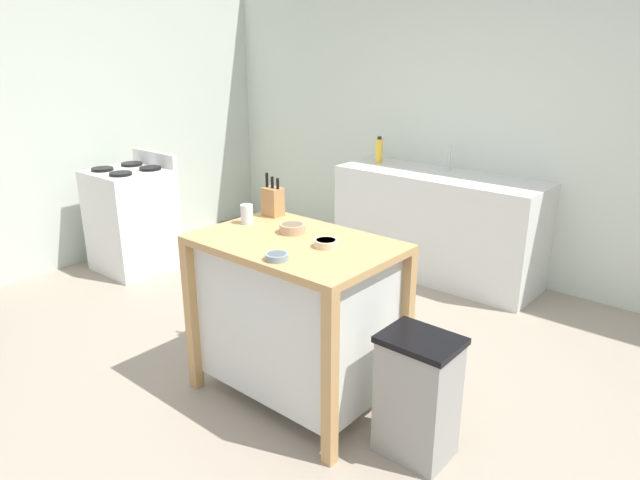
% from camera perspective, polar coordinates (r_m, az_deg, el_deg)
% --- Properties ---
extents(ground_plane, '(6.97, 6.97, 0.00)m').
position_cam_1_polar(ground_plane, '(3.42, -1.45, -14.79)').
color(ground_plane, gray).
rests_on(ground_plane, ground).
extents(wall_back, '(5.97, 0.10, 2.60)m').
position_cam_1_polar(wall_back, '(4.94, 17.64, 11.15)').
color(wall_back, silver).
rests_on(wall_back, ground).
extents(wall_left, '(0.10, 3.00, 2.60)m').
position_cam_1_polar(wall_left, '(5.77, -18.42, 12.09)').
color(wall_left, beige).
rests_on(wall_left, ground).
extents(kitchen_island, '(1.06, 0.70, 0.93)m').
position_cam_1_polar(kitchen_island, '(3.14, -2.38, -7.16)').
color(kitchen_island, tan).
rests_on(kitchen_island, ground).
extents(knife_block, '(0.11, 0.09, 0.25)m').
position_cam_1_polar(knife_block, '(3.40, -4.74, 3.90)').
color(knife_block, '#AD7F4C').
rests_on(knife_block, kitchen_island).
extents(bowl_stoneware_deep, '(0.11, 0.11, 0.03)m').
position_cam_1_polar(bowl_stoneware_deep, '(2.71, -4.33, -1.64)').
color(bowl_stoneware_deep, gray).
rests_on(bowl_stoneware_deep, kitchen_island).
extents(bowl_ceramic_wide, '(0.12, 0.12, 0.04)m').
position_cam_1_polar(bowl_ceramic_wide, '(2.88, 0.59, -0.30)').
color(bowl_ceramic_wide, beige).
rests_on(bowl_ceramic_wide, kitchen_island).
extents(bowl_ceramic_small, '(0.14, 0.14, 0.05)m').
position_cam_1_polar(bowl_ceramic_small, '(3.10, -2.78, 1.20)').
color(bowl_ceramic_small, tan).
rests_on(bowl_ceramic_small, kitchen_island).
extents(drinking_cup, '(0.07, 0.07, 0.11)m').
position_cam_1_polar(drinking_cup, '(3.27, -7.31, 2.58)').
color(drinking_cup, silver).
rests_on(drinking_cup, kitchen_island).
extents(trash_bin, '(0.36, 0.28, 0.63)m').
position_cam_1_polar(trash_bin, '(2.84, 9.69, -15.10)').
color(trash_bin, gray).
rests_on(trash_bin, ground).
extents(sink_counter, '(1.75, 0.60, 0.89)m').
position_cam_1_polar(sink_counter, '(4.94, 11.57, 1.49)').
color(sink_counter, silver).
rests_on(sink_counter, ground).
extents(sink_faucet, '(0.02, 0.02, 0.22)m').
position_cam_1_polar(sink_faucet, '(4.93, 12.79, 7.97)').
color(sink_faucet, '#B7BCC1').
rests_on(sink_faucet, sink_counter).
extents(bottle_dish_soap, '(0.06, 0.06, 0.24)m').
position_cam_1_polar(bottle_dish_soap, '(5.19, 5.92, 8.88)').
color(bottle_dish_soap, yellow).
rests_on(bottle_dish_soap, sink_counter).
extents(stove, '(0.60, 0.60, 1.01)m').
position_cam_1_polar(stove, '(5.25, -18.23, 2.00)').
color(stove, silver).
rests_on(stove, ground).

